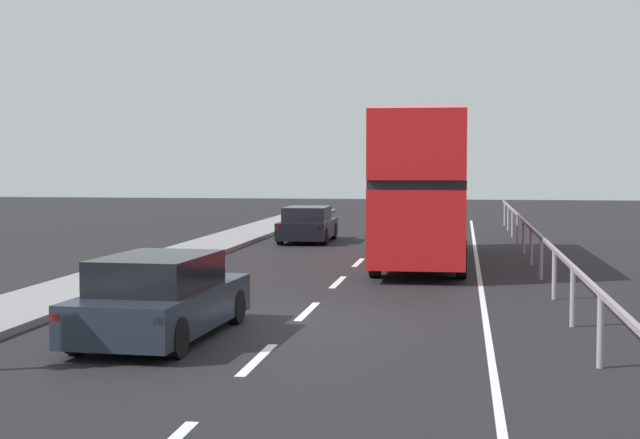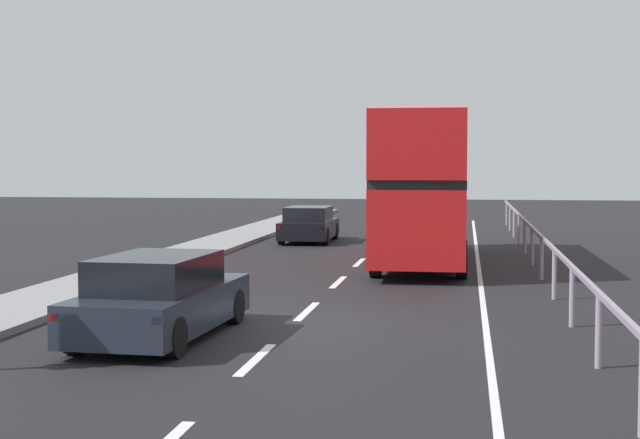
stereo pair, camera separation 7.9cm
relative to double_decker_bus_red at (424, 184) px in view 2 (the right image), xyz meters
name	(u,v)px [view 2 (the right image)]	position (x,y,z in m)	size (l,w,h in m)	color
ground_plane	(296,325)	(-1.90, -10.85, -2.40)	(74.28, 120.00, 0.10)	black
near_sidewalk_kerb	(10,311)	(-7.61, -10.85, -2.28)	(2.18, 80.00, 0.14)	gray
lane_paint_markings	(426,271)	(0.18, -2.11, -2.35)	(3.66, 46.00, 0.01)	silver
bridge_side_railing	(537,239)	(3.16, -1.85, -1.44)	(0.10, 42.00, 1.13)	gray
double_decker_bus_red	(424,184)	(0.00, 0.00, 0.00)	(2.58, 10.57, 4.41)	red
hatchback_car_near	(160,298)	(-3.90, -12.79, -1.67)	(2.05, 4.68, 1.44)	#1F2631
sedan_car_ahead	(309,225)	(-4.61, 6.98, -1.71)	(1.88, 4.23, 1.34)	black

